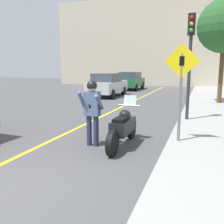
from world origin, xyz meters
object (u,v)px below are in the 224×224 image
object	(u,v)px
motorcycle	(123,127)
traffic_light	(190,47)
person_biker	(92,106)
parked_car_silver	(107,85)
crossing_sign	(181,83)
parked_car_green	(131,81)

from	to	relation	value
motorcycle	traffic_light	distance (m)	4.55
person_biker	parked_car_silver	size ratio (longest dim) A/B	0.42
crossing_sign	parked_car_green	distance (m)	17.39
traffic_light	parked_car_silver	world-z (taller)	traffic_light
person_biker	traffic_light	world-z (taller)	traffic_light
crossing_sign	parked_car_silver	world-z (taller)	crossing_sign
motorcycle	crossing_sign	distance (m)	1.90
motorcycle	person_biker	distance (m)	1.00
traffic_light	parked_car_green	distance (m)	14.69
motorcycle	person_biker	bearing A→B (deg)	-160.09
parked_car_green	person_biker	bearing A→B (deg)	-77.59
parked_car_silver	person_biker	bearing A→B (deg)	-70.92
motorcycle	person_biker	xyz separation A→B (m)	(-0.77, -0.28, 0.57)
motorcycle	parked_car_silver	xyz separation A→B (m)	(-4.61, 10.82, 0.35)
motorcycle	parked_car_silver	bearing A→B (deg)	113.07
person_biker	motorcycle	bearing A→B (deg)	19.91
parked_car_silver	motorcycle	bearing A→B (deg)	-66.93
person_biker	crossing_sign	bearing A→B (deg)	22.42
motorcycle	parked_car_green	size ratio (longest dim) A/B	0.54
motorcycle	traffic_light	size ratio (longest dim) A/B	0.59
traffic_light	parked_car_silver	size ratio (longest dim) A/B	0.92
crossing_sign	traffic_light	xyz separation A→B (m)	(0.04, 3.05, 1.14)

